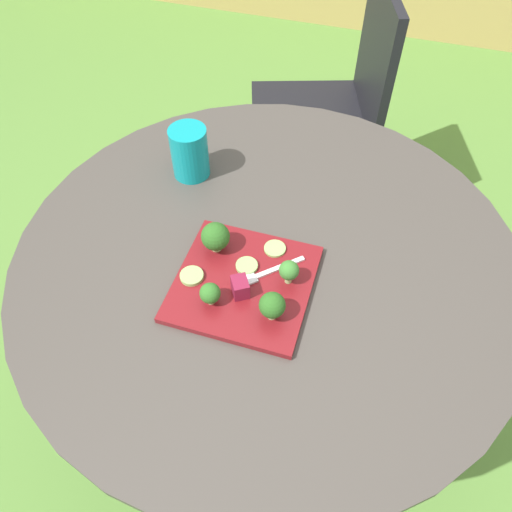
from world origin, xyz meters
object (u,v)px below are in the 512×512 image
Objects in this scene: salad_plate at (244,283)px; fork at (264,274)px; drinking_glass at (190,155)px; patio_chair at (338,95)px.

salad_plate is 2.16× the size of fork.
fork is (0.26, -0.26, -0.04)m from drinking_glass.
fork reaches higher than salad_plate.
salad_plate is at bearing -90.79° from patio_chair.
salad_plate is at bearing -140.64° from fork.
drinking_glass reaches higher than salad_plate.
fork is at bearing -44.92° from drinking_glass.
drinking_glass is 1.01× the size of fork.
drinking_glass is (-0.24, -0.76, 0.27)m from patio_chair.
patio_chair is at bearing 72.50° from drinking_glass.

